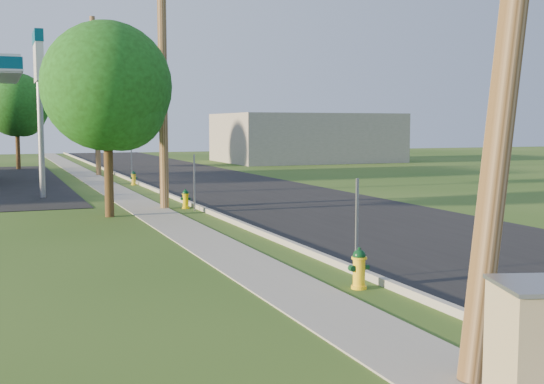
# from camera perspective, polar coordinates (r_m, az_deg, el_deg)

# --- Properties ---
(ground_plane) EXTENTS (140.00, 140.00, 0.00)m
(ground_plane) POSITION_cam_1_polar(r_m,az_deg,el_deg) (10.06, 17.69, -12.14)
(ground_plane) COLOR #234713
(ground_plane) RESTS_ON ground
(road) EXTENTS (8.00, 120.00, 0.02)m
(road) POSITION_cam_1_polar(r_m,az_deg,el_deg) (20.59, 9.60, -2.90)
(road) COLOR black
(road) RESTS_ON ground
(curb) EXTENTS (0.15, 120.00, 0.15)m
(curb) POSITION_cam_1_polar(r_m,az_deg,el_deg) (18.81, -0.86, -3.41)
(curb) COLOR #A3A195
(curb) RESTS_ON ground
(sidewalk) EXTENTS (1.50, 120.00, 0.03)m
(sidewalk) POSITION_cam_1_polar(r_m,az_deg,el_deg) (18.28, -6.00, -3.90)
(sidewalk) COLOR #9A988C
(sidewalk) RESTS_ON ground
(utility_pole_mid) EXTENTS (1.40, 0.32, 9.80)m
(utility_pole_mid) POSITION_cam_1_polar(r_m,az_deg,el_deg) (25.05, -9.14, 9.95)
(utility_pole_mid) COLOR brown
(utility_pole_mid) RESTS_ON ground
(utility_pole_far) EXTENTS (1.40, 0.32, 9.50)m
(utility_pole_far) POSITION_cam_1_polar(r_m,az_deg,el_deg) (42.75, -14.55, 7.80)
(utility_pole_far) COLOR brown
(utility_pole_far) RESTS_ON ground
(sign_post_near) EXTENTS (0.05, 0.04, 2.00)m
(sign_post_near) POSITION_cam_1_polar(r_m,az_deg,el_deg) (13.36, 7.11, -3.14)
(sign_post_near) COLOR gray
(sign_post_near) RESTS_ON ground
(sign_post_mid) EXTENTS (0.05, 0.04, 2.00)m
(sign_post_mid) POSITION_cam_1_polar(r_m,az_deg,el_deg) (24.29, -6.51, 0.78)
(sign_post_mid) COLOR gray
(sign_post_mid) RESTS_ON ground
(sign_post_far) EXTENTS (0.05, 0.04, 2.00)m
(sign_post_far) POSITION_cam_1_polar(r_m,az_deg,el_deg) (36.18, -11.67, 2.27)
(sign_post_far) COLOR gray
(sign_post_far) RESTS_ON ground
(price_pylon) EXTENTS (0.34, 2.04, 6.85)m
(price_pylon) POSITION_cam_1_polar(r_m,az_deg,el_deg) (29.99, -18.94, 9.90)
(price_pylon) COLOR gray
(price_pylon) RESTS_ON ground
(distant_building) EXTENTS (14.00, 10.00, 4.00)m
(distant_building) POSITION_cam_1_polar(r_m,az_deg,el_deg) (57.67, 2.87, 4.56)
(distant_building) COLOR gray
(distant_building) RESTS_ON ground
(tree_verge) EXTENTS (4.23, 4.23, 6.42)m
(tree_verge) POSITION_cam_1_polar(r_m,az_deg,el_deg) (23.04, -13.38, 8.20)
(tree_verge) COLOR #3C2A16
(tree_verge) RESTS_ON ground
(tree_lot) EXTENTS (4.38, 4.38, 6.63)m
(tree_lot) POSITION_cam_1_polar(r_m,az_deg,el_deg) (50.13, -20.49, 6.66)
(tree_lot) COLOR #3C2A16
(tree_lot) RESTS_ON ground
(hydrant_near) EXTENTS (0.40, 0.35, 0.78)m
(hydrant_near) POSITION_cam_1_polar(r_m,az_deg,el_deg) (12.78, 7.31, -6.37)
(hydrant_near) COLOR yellow
(hydrant_near) RESTS_ON ground
(hydrant_mid) EXTENTS (0.37, 0.33, 0.71)m
(hydrant_mid) POSITION_cam_1_polar(r_m,az_deg,el_deg) (25.02, -7.24, -0.59)
(hydrant_mid) COLOR #E5C206
(hydrant_mid) RESTS_ON ground
(hydrant_far) EXTENTS (0.37, 0.33, 0.73)m
(hydrant_far) POSITION_cam_1_polar(r_m,az_deg,el_deg) (35.32, -11.50, 1.15)
(hydrant_far) COLOR yellow
(hydrant_far) RESTS_ON ground
(utility_cabinet) EXTENTS (0.91, 1.04, 1.50)m
(utility_cabinet) POSITION_cam_1_polar(r_m,az_deg,el_deg) (7.30, 20.81, -12.85)
(utility_cabinet) COLOR tan
(utility_cabinet) RESTS_ON ground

